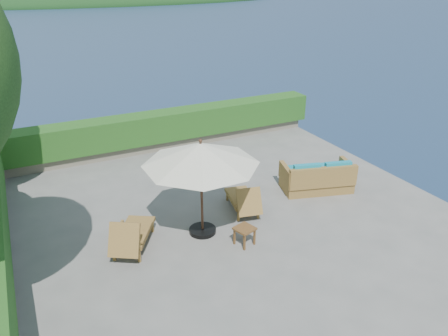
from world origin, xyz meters
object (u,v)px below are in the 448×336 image
lounge_left (132,235)px  lounge_right (244,199)px  side_table (245,231)px  wicker_loveseat (317,178)px  patio_umbrella (201,155)px

lounge_left → lounge_right: 3.21m
lounge_left → side_table: lounge_left is taller
lounge_right → wicker_loveseat: (2.56, 0.14, 0.01)m
lounge_left → wicker_loveseat: (5.75, 0.52, -0.01)m
patio_umbrella → wicker_loveseat: (3.98, 0.59, -1.72)m
side_table → wicker_loveseat: wicker_loveseat is taller
patio_umbrella → lounge_left: (-1.77, 0.07, -1.71)m
lounge_right → patio_umbrella: bearing=-150.2°
patio_umbrella → lounge_right: bearing=17.4°
patio_umbrella → lounge_left: size_ratio=2.07×
lounge_right → wicker_loveseat: bearing=15.6°
side_table → wicker_loveseat: size_ratio=0.24×
lounge_left → side_table: size_ratio=3.32×
patio_umbrella → side_table: size_ratio=6.87×
lounge_left → lounge_right: size_ratio=1.07×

